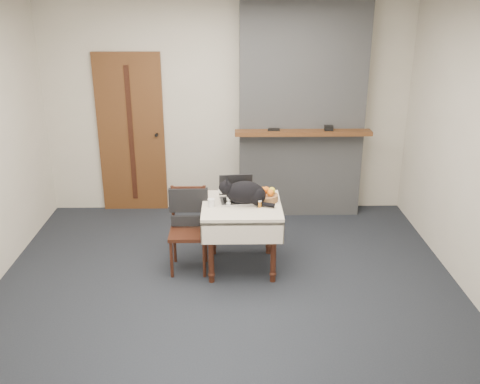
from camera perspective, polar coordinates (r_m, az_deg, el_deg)
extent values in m
plane|color=black|center=(5.27, -1.35, -9.86)|extent=(4.50, 4.50, 0.00)
cube|color=beige|center=(6.68, -1.38, 8.80)|extent=(4.50, 0.02, 2.60)
cube|color=beige|center=(5.23, 24.04, 3.59)|extent=(0.02, 4.00, 2.60)
cube|color=white|center=(4.54, -1.65, 19.69)|extent=(4.50, 4.00, 0.02)
cube|color=brown|center=(6.84, -11.52, 6.09)|extent=(0.82, 0.05, 2.00)
cube|color=#381E0F|center=(6.81, -11.56, 6.02)|extent=(0.06, 0.01, 1.70)
cylinder|color=black|center=(6.75, -8.89, 6.05)|extent=(0.04, 0.06, 0.04)
cube|color=gray|center=(6.59, 6.56, 8.51)|extent=(1.50, 0.30, 2.60)
cube|color=brown|center=(6.40, 6.75, 6.30)|extent=(1.62, 0.18, 0.05)
cube|color=black|center=(6.36, 3.62, 6.67)|extent=(0.14, 0.04, 0.03)
cube|color=black|center=(6.44, 9.44, 6.74)|extent=(0.10, 0.07, 0.06)
cylinder|color=#381E0F|center=(5.17, -3.11, -6.47)|extent=(0.06, 0.06, 0.64)
sphere|color=#381E0F|center=(5.29, -3.06, -8.78)|extent=(0.07, 0.07, 0.07)
cylinder|color=#381E0F|center=(5.18, 3.58, -6.41)|extent=(0.06, 0.06, 0.64)
sphere|color=#381E0F|center=(5.30, 3.52, -8.72)|extent=(0.07, 0.07, 0.07)
cylinder|color=#381E0F|center=(5.71, -2.91, -3.71)|extent=(0.06, 0.06, 0.64)
sphere|color=#381E0F|center=(5.82, -2.87, -5.86)|extent=(0.07, 0.07, 0.07)
cylinder|color=#381E0F|center=(5.72, 3.12, -3.67)|extent=(0.06, 0.06, 0.64)
sphere|color=#381E0F|center=(5.83, 3.07, -5.82)|extent=(0.07, 0.07, 0.07)
cube|color=beige|center=(5.30, 0.17, -1.59)|extent=(0.78, 0.78, 0.06)
cube|color=beige|center=(4.99, 0.27, -4.44)|extent=(0.78, 0.01, 0.22)
cube|color=beige|center=(5.69, 0.09, -1.14)|extent=(0.78, 0.01, 0.22)
cube|color=beige|center=(5.34, -3.96, -2.70)|extent=(0.01, 0.78, 0.22)
cube|color=beige|center=(5.36, 4.30, -2.65)|extent=(0.01, 0.78, 0.22)
cube|color=#B7B7BC|center=(5.33, -0.28, -0.98)|extent=(0.36, 0.27, 0.02)
cube|color=black|center=(5.32, -0.28, -0.86)|extent=(0.30, 0.19, 0.00)
cube|color=black|center=(5.41, -0.47, 0.79)|extent=(0.34, 0.10, 0.23)
cube|color=#A7BEF5|center=(5.41, -0.47, 0.79)|extent=(0.31, 0.08, 0.21)
ellipsoid|color=black|center=(5.24, 0.50, -0.08)|extent=(0.37, 0.22, 0.24)
ellipsoid|color=black|center=(5.25, 1.73, -0.31)|extent=(0.19, 0.21, 0.19)
sphere|color=black|center=(5.22, -1.54, 0.49)|extent=(0.14, 0.14, 0.14)
ellipsoid|color=white|center=(5.24, -2.03, 0.14)|extent=(0.06, 0.07, 0.07)
ellipsoid|color=white|center=(5.26, -1.16, -0.55)|extent=(0.06, 0.08, 0.09)
cone|color=black|center=(5.16, -1.43, 1.04)|extent=(0.05, 0.05, 0.06)
cone|color=black|center=(5.24, -1.42, 1.34)|extent=(0.05, 0.05, 0.06)
cylinder|color=black|center=(5.21, 2.62, -1.31)|extent=(0.20, 0.11, 0.04)
sphere|color=white|center=(5.24, -1.23, -1.24)|extent=(0.05, 0.05, 0.05)
sphere|color=white|center=(5.32, -1.22, -0.88)|extent=(0.05, 0.05, 0.05)
cylinder|color=white|center=(5.22, -3.08, -1.15)|extent=(0.07, 0.07, 0.08)
cylinder|color=#AE6215|center=(5.20, 2.12, -1.34)|extent=(0.03, 0.03, 0.06)
cylinder|color=silver|center=(5.18, 2.13, -0.96)|extent=(0.04, 0.04, 0.01)
cylinder|color=#9A603E|center=(5.36, 2.83, -0.60)|extent=(0.23, 0.23, 0.07)
sphere|color=orange|center=(5.31, 2.36, -0.06)|extent=(0.07, 0.07, 0.07)
sphere|color=orange|center=(5.31, 3.27, -0.09)|extent=(0.07, 0.07, 0.07)
sphere|color=orange|center=(5.38, 2.81, 0.23)|extent=(0.07, 0.07, 0.07)
sphere|color=yellow|center=(5.37, 3.42, 0.16)|extent=(0.07, 0.07, 0.07)
sphere|color=orange|center=(5.37, 2.42, 0.19)|extent=(0.07, 0.07, 0.07)
cube|color=black|center=(5.35, 2.51, -1.00)|extent=(0.12, 0.12, 0.01)
cube|color=#381E0F|center=(5.39, -5.53, -4.40)|extent=(0.38, 0.38, 0.04)
cylinder|color=#381E0F|center=(5.35, -7.32, -7.09)|extent=(0.03, 0.03, 0.40)
cylinder|color=#381E0F|center=(5.32, -3.84, -7.10)|extent=(0.03, 0.03, 0.40)
cylinder|color=#381E0F|center=(5.63, -6.98, -5.56)|extent=(0.03, 0.03, 0.40)
cylinder|color=#381E0F|center=(5.61, -3.69, -5.56)|extent=(0.03, 0.03, 0.40)
cylinder|color=#381E0F|center=(5.46, -7.18, -1.54)|extent=(0.03, 0.03, 0.45)
cylinder|color=#381E0F|center=(5.43, -3.79, -1.53)|extent=(0.03, 0.03, 0.45)
cube|color=#381E0F|center=(5.41, -5.52, -0.66)|extent=(0.32, 0.03, 0.25)
cube|color=black|center=(5.41, -5.52, -0.87)|extent=(0.39, 0.05, 0.25)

